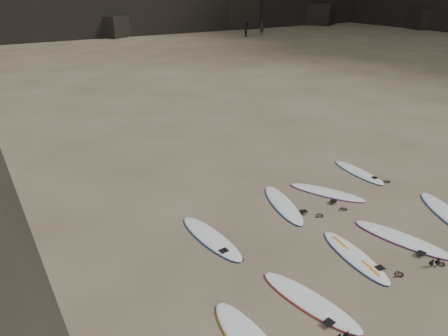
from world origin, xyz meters
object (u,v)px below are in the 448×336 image
object	(u,v)px
surfboard_6	(283,204)
person_a	(262,28)
surfboard_5	(211,238)
person_b	(247,29)
surfboard_8	(359,172)
surfboard_1	(310,301)
surfboard_7	(327,192)
surfboard_2	(355,256)
surfboard_3	(402,239)
surfboard_4	(447,213)

from	to	relation	value
surfboard_6	person_a	xyz separation A→B (m)	(24.12, 34.79, 0.74)
surfboard_5	person_b	xyz separation A→B (m)	(24.49, 35.00, 0.74)
surfboard_8	person_a	xyz separation A→B (m)	(20.51, 34.28, 0.75)
surfboard_1	surfboard_5	size ratio (longest dim) A/B	0.98
surfboard_5	surfboard_7	world-z (taller)	surfboard_5
surfboard_1	surfboard_7	world-z (taller)	surfboard_1
person_a	person_b	distance (m)	2.30
surfboard_1	person_b	xyz separation A→B (m)	(23.94, 38.08, 0.74)
surfboard_2	person_a	world-z (taller)	person_a
person_a	person_b	xyz separation A→B (m)	(-2.29, -0.25, -0.01)
surfboard_3	surfboard_7	world-z (taller)	surfboard_3
surfboard_1	surfboard_7	xyz separation A→B (m)	(3.74, 3.47, -0.00)
surfboard_5	person_b	distance (m)	42.73
person_a	person_b	world-z (taller)	person_a
person_b	surfboard_4	bearing A→B (deg)	171.73
surfboard_4	person_a	xyz separation A→B (m)	(20.54, 37.56, 0.74)
surfboard_4	person_a	size ratio (longest dim) A/B	1.63
surfboard_2	surfboard_7	bearing A→B (deg)	66.64
surfboard_7	person_a	size ratio (longest dim) A/B	1.50
surfboard_6	surfboard_7	world-z (taller)	surfboard_6
surfboard_4	surfboard_8	xyz separation A→B (m)	(0.04, 3.27, -0.01)
surfboard_1	surfboard_2	world-z (taller)	surfboard_1
surfboard_1	person_b	distance (m)	44.98
surfboard_7	surfboard_8	size ratio (longest dim) A/B	1.05
surfboard_1	surfboard_8	xyz separation A→B (m)	(5.72, 4.05, -0.00)
surfboard_6	surfboard_8	distance (m)	3.65
surfboard_2	surfboard_6	xyz separation A→B (m)	(0.15, 2.90, 0.00)
surfboard_6	person_b	xyz separation A→B (m)	(21.83, 34.53, 0.74)
surfboard_5	surfboard_8	size ratio (longest dim) A/B	1.11
surfboard_7	surfboard_8	world-z (taller)	surfboard_7
surfboard_4	surfboard_5	world-z (taller)	surfboard_4
surfboard_8	surfboard_7	bearing A→B (deg)	-159.70
surfboard_4	surfboard_8	size ratio (longest dim) A/B	1.14
surfboard_2	surfboard_7	xyz separation A→B (m)	(1.79, 2.83, 0.00)
surfboard_2	surfboard_7	world-z (taller)	same
surfboard_3	person_b	xyz separation A→B (m)	(20.42, 37.51, 0.74)
surfboard_3	surfboard_4	distance (m)	2.18
surfboard_3	surfboard_6	world-z (taller)	surfboard_3
surfboard_6	person_b	bearing A→B (deg)	73.54
surfboard_5	surfboard_7	size ratio (longest dim) A/B	1.06
surfboard_3	surfboard_5	distance (m)	4.78
surfboard_4	surfboard_6	bearing A→B (deg)	167.66
surfboard_2	surfboard_3	world-z (taller)	surfboard_3
surfboard_1	person_a	bearing A→B (deg)	45.23
surfboard_1	surfboard_3	bearing A→B (deg)	-1.25
person_a	surfboard_4	bearing A→B (deg)	-127.14
surfboard_6	surfboard_8	xyz separation A→B (m)	(3.62, 0.51, -0.00)
surfboard_6	surfboard_8	bearing A→B (deg)	23.83
surfboard_3	surfboard_4	bearing A→B (deg)	-9.40
surfboard_2	person_a	size ratio (longest dim) A/B	1.48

